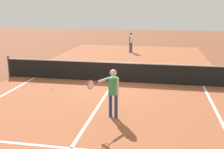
# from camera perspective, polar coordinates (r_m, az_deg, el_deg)

# --- Properties ---
(ground_plane) EXTENTS (60.00, 60.00, 0.00)m
(ground_plane) POSITION_cam_1_polar(r_m,az_deg,el_deg) (12.91, 0.51, -1.50)
(ground_plane) COLOR brown
(court_surface_inbounds) EXTENTS (10.62, 24.40, 0.00)m
(court_surface_inbounds) POSITION_cam_1_polar(r_m,az_deg,el_deg) (12.91, 0.51, -1.50)
(court_surface_inbounds) COLOR #9E5433
(court_surface_inbounds) RESTS_ON ground_plane
(line_service_near) EXTENTS (8.22, 0.10, 0.01)m
(line_service_near) POSITION_cam_1_polar(r_m,az_deg,el_deg) (7.13, -8.74, -15.29)
(line_service_near) COLOR white
(line_service_near) RESTS_ON ground_plane
(line_center_service) EXTENTS (0.10, 6.40, 0.01)m
(line_center_service) POSITION_cam_1_polar(r_m,az_deg,el_deg) (9.92, -2.71, -6.41)
(line_center_service) COLOR white
(line_center_service) RESTS_ON ground_plane
(net) EXTENTS (11.11, 0.09, 1.07)m
(net) POSITION_cam_1_polar(r_m,az_deg,el_deg) (12.78, 0.51, 0.63)
(net) COLOR #33383D
(net) RESTS_ON ground_plane
(player_near) EXTENTS (0.85, 1.02, 1.60)m
(player_near) POSITION_cam_1_polar(r_m,az_deg,el_deg) (8.48, 0.13, -2.97)
(player_near) COLOR navy
(player_near) RESTS_ON ground_plane
(player_far) EXTENTS (0.32, 0.38, 1.56)m
(player_far) POSITION_cam_1_polar(r_m,az_deg,el_deg) (21.12, 4.05, 7.26)
(player_far) COLOR navy
(player_far) RESTS_ON ground_plane
(tennis_ball_near_net) EXTENTS (0.07, 0.07, 0.07)m
(tennis_ball_near_net) POSITION_cam_1_polar(r_m,az_deg,el_deg) (11.93, -12.63, -3.01)
(tennis_ball_near_net) COLOR #CCE033
(tennis_ball_near_net) RESTS_ON ground_plane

